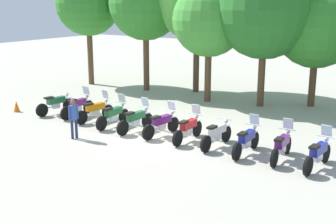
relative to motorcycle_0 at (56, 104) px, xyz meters
The scene contains 19 objects.
ground_plane 6.38m from the motorcycle_0, ahead, with size 80.00×80.00×0.00m, color #ADA899.
motorcycle_0 is the anchor object (origin of this frame).
motorcycle_1 1.29m from the motorcycle_0, ahead, with size 0.62×2.19×1.37m.
motorcycle_2 2.55m from the motorcycle_0, ahead, with size 0.68×2.18×1.37m.
motorcycle_3 3.82m from the motorcycle_0, ahead, with size 0.62×2.19×1.37m.
motorcycle_4 5.09m from the motorcycle_0, ahead, with size 0.62×2.19×1.37m.
motorcycle_5 6.37m from the motorcycle_0, ahead, with size 0.65×2.19×1.37m.
motorcycle_6 7.63m from the motorcycle_0, ahead, with size 0.62×2.19×1.37m.
motorcycle_7 8.91m from the motorcycle_0, ahead, with size 0.62×2.19×0.99m.
motorcycle_8 10.18m from the motorcycle_0, ahead, with size 0.62×2.19×1.37m.
motorcycle_9 11.45m from the motorcycle_0, ahead, with size 0.62×2.19×1.37m.
motorcycle_10 12.73m from the motorcycle_0, ahead, with size 0.62×2.19×1.37m.
person_0 4.42m from the motorcycle_0, 33.39° to the right, with size 0.29×0.39×1.62m.
tree_0 9.19m from the motorcycle_0, 120.58° to the left, with size 4.12×4.12×7.27m.
tree_1 8.61m from the motorcycle_0, 88.31° to the left, with size 4.37×4.37×7.41m.
tree_3 9.01m from the motorcycle_0, 53.38° to the left, with size 3.91×3.91×6.35m.
tree_4 11.36m from the motorcycle_0, 42.55° to the left, with size 4.96×4.96×7.43m.
tree_5 13.60m from the motorcycle_0, 40.63° to the left, with size 4.33×4.33×6.34m.
traffic_cone 2.12m from the motorcycle_0, 156.95° to the right, with size 0.32×0.32×0.55m, color orange.
Camera 1 is at (9.88, -14.41, 5.43)m, focal length 47.56 mm.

